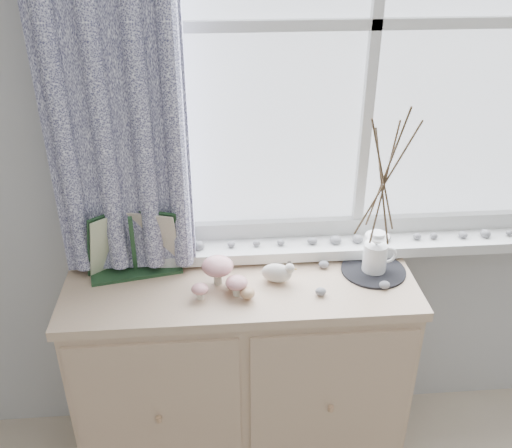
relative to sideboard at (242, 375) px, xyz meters
name	(u,v)px	position (x,y,z in m)	size (l,w,h in m)	color
sideboard	(242,375)	(0.00, 0.00, 0.00)	(1.20, 0.45, 0.85)	tan
botanical_book	(132,246)	(-0.36, 0.06, 0.55)	(0.36, 0.13, 0.25)	#1C3C20
toadstool_cluster	(220,273)	(-0.07, -0.03, 0.48)	(0.18, 0.16, 0.10)	beige
wooden_eggs	(241,287)	(0.00, -0.06, 0.45)	(0.09, 0.11, 0.06)	tan
songbird_figurine	(277,272)	(0.12, 0.00, 0.46)	(0.14, 0.07, 0.07)	beige
crocheted_doily	(373,270)	(0.47, 0.03, 0.43)	(0.23, 0.23, 0.01)	black
twig_pitcher	(385,177)	(0.47, 0.03, 0.79)	(0.23, 0.23, 0.63)	white
sideboard_pebbles	(329,275)	(0.31, 0.00, 0.44)	(0.34, 0.23, 0.03)	gray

